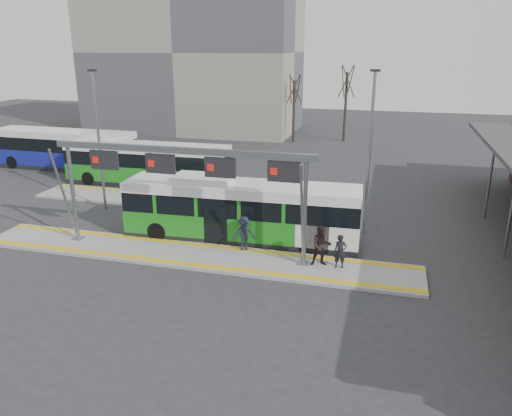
{
  "coord_description": "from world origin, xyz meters",
  "views": [
    {
      "loc": [
        8.93,
        -20.85,
        9.91
      ],
      "look_at": [
        2.48,
        3.0,
        1.77
      ],
      "focal_mm": 35.0,
      "sensor_mm": 36.0,
      "label": 1
    }
  ],
  "objects_px": {
    "passenger_a": "(340,252)",
    "gantry": "(183,170)",
    "passenger_b": "(321,246)",
    "hero_bus": "(241,212)",
    "passenger_c": "(244,234)"
  },
  "relations": [
    {
      "from": "passenger_a",
      "to": "passenger_b",
      "type": "height_order",
      "value": "passenger_b"
    },
    {
      "from": "passenger_a",
      "to": "passenger_b",
      "type": "relative_size",
      "value": 0.82
    },
    {
      "from": "passenger_b",
      "to": "passenger_c",
      "type": "xyz_separation_m",
      "value": [
        -3.92,
        0.73,
        -0.08
      ]
    },
    {
      "from": "gantry",
      "to": "hero_bus",
      "type": "height_order",
      "value": "gantry"
    },
    {
      "from": "passenger_a",
      "to": "passenger_b",
      "type": "xyz_separation_m",
      "value": [
        -0.87,
        0.05,
        0.17
      ]
    },
    {
      "from": "passenger_a",
      "to": "gantry",
      "type": "bearing_deg",
      "value": 167.58
    },
    {
      "from": "gantry",
      "to": "passenger_c",
      "type": "height_order",
      "value": "gantry"
    },
    {
      "from": "hero_bus",
      "to": "passenger_b",
      "type": "height_order",
      "value": "hero_bus"
    },
    {
      "from": "gantry",
      "to": "passenger_b",
      "type": "relative_size",
      "value": 6.79
    },
    {
      "from": "passenger_a",
      "to": "passenger_b",
      "type": "bearing_deg",
      "value": 163.71
    },
    {
      "from": "gantry",
      "to": "passenger_c",
      "type": "relative_size",
      "value": 7.38
    },
    {
      "from": "gantry",
      "to": "passenger_b",
      "type": "xyz_separation_m",
      "value": [
        6.65,
        0.12,
        -3.19
      ]
    },
    {
      "from": "gantry",
      "to": "passenger_a",
      "type": "distance_m",
      "value": 8.24
    },
    {
      "from": "passenger_a",
      "to": "passenger_c",
      "type": "relative_size",
      "value": 0.9
    },
    {
      "from": "hero_bus",
      "to": "passenger_a",
      "type": "height_order",
      "value": "hero_bus"
    }
  ]
}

